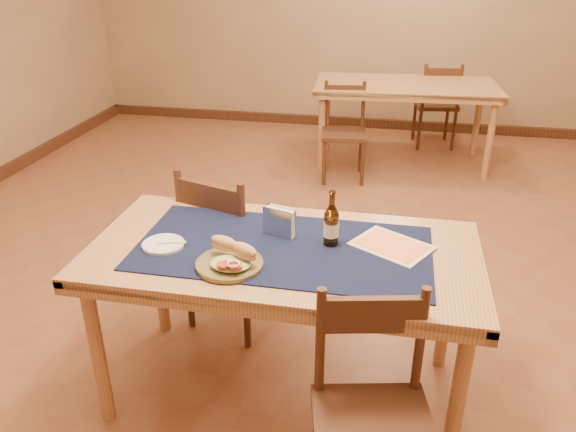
% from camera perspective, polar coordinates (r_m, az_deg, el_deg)
% --- Properties ---
extents(room, '(6.04, 7.04, 2.84)m').
position_cam_1_polar(room, '(2.84, 2.84, 16.23)').
color(room, brown).
rests_on(room, ground).
extents(main_table, '(1.60, 0.80, 0.75)m').
position_cam_1_polar(main_table, '(2.35, -0.47, -5.06)').
color(main_table, tan).
rests_on(main_table, ground).
extents(placemat, '(1.20, 0.60, 0.01)m').
position_cam_1_polar(placemat, '(2.31, -0.48, -3.23)').
color(placemat, '#0F1239').
rests_on(placemat, main_table).
extents(baseboard, '(6.00, 7.00, 0.10)m').
position_cam_1_polar(baseboard, '(3.34, 2.34, -7.22)').
color(baseboard, '#452418').
rests_on(baseboard, ground).
extents(back_table, '(1.66, 0.90, 0.75)m').
position_cam_1_polar(back_table, '(5.30, 11.85, 12.17)').
color(back_table, tan).
rests_on(back_table, ground).
extents(chair_main_far, '(0.53, 0.53, 0.91)m').
position_cam_1_polar(chair_main_far, '(2.91, -5.89, -3.06)').
color(chair_main_far, '#452418').
rests_on(chair_main_far, ground).
extents(chair_main_near, '(0.48, 0.48, 0.87)m').
position_cam_1_polar(chair_main_near, '(2.02, 8.60, -19.46)').
color(chair_main_near, '#452418').
rests_on(chair_main_near, ground).
extents(chair_back_near, '(0.43, 0.43, 0.82)m').
position_cam_1_polar(chair_back_near, '(4.92, 5.70, 8.66)').
color(chair_back_near, '#452418').
rests_on(chair_back_near, ground).
extents(chair_back_far, '(0.45, 0.45, 0.86)m').
position_cam_1_polar(chair_back_far, '(5.90, 14.88, 11.00)').
color(chair_back_far, '#452418').
rests_on(chair_back_far, ground).
extents(sandwich_plate, '(0.26, 0.26, 0.10)m').
position_cam_1_polar(sandwich_plate, '(2.17, -5.84, -4.47)').
color(sandwich_plate, brown).
rests_on(sandwich_plate, placemat).
extents(side_plate, '(0.17, 0.17, 0.01)m').
position_cam_1_polar(side_plate, '(2.37, -12.55, -2.80)').
color(side_plate, silver).
rests_on(side_plate, placemat).
extents(fork, '(0.12, 0.05, 0.00)m').
position_cam_1_polar(fork, '(2.36, -11.54, -2.68)').
color(fork, '#96CE71').
rests_on(fork, side_plate).
extents(beer_bottle, '(0.06, 0.06, 0.24)m').
position_cam_1_polar(beer_bottle, '(2.29, 4.41, -0.92)').
color(beer_bottle, '#46270C').
rests_on(beer_bottle, placemat).
extents(napkin_holder, '(0.15, 0.09, 0.13)m').
position_cam_1_polar(napkin_holder, '(2.37, -0.87, -0.62)').
color(napkin_holder, silver).
rests_on(napkin_holder, placemat).
extents(menu_card, '(0.37, 0.34, 0.01)m').
position_cam_1_polar(menu_card, '(2.35, 10.50, -2.97)').
color(menu_card, beige).
rests_on(menu_card, placemat).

